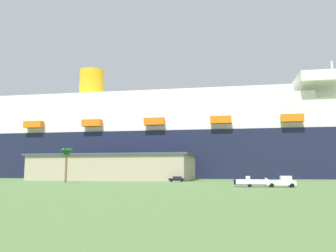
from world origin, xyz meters
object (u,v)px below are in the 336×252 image
object	(u,v)px
cruise_ship	(164,142)
pickup_truck	(282,182)
parked_car_black_coupe	(177,179)
small_boat_on_trailer	(255,182)
palm_tree	(67,155)

from	to	relation	value
cruise_ship	pickup_truck	distance (m)	88.58
cruise_ship	parked_car_black_coupe	size ratio (longest dim) A/B	56.78
small_boat_on_trailer	palm_tree	distance (m)	51.82
parked_car_black_coupe	cruise_ship	bearing A→B (deg)	101.02
small_boat_on_trailer	palm_tree	bearing A→B (deg)	156.85
palm_tree	parked_car_black_coupe	xyz separation A→B (m)	(29.32, 8.30, -6.51)
small_boat_on_trailer	parked_car_black_coupe	size ratio (longest dim) A/B	1.77
pickup_truck	parked_car_black_coupe	distance (m)	36.91
cruise_ship	palm_tree	distance (m)	63.86
cruise_ship	parked_car_black_coupe	world-z (taller)	cruise_ship
palm_tree	small_boat_on_trailer	bearing A→B (deg)	-23.15
cruise_ship	pickup_truck	xyz separation A→B (m)	(33.30, -80.77, -14.59)
cruise_ship	palm_tree	size ratio (longest dim) A/B	28.57
small_boat_on_trailer	parked_car_black_coupe	distance (m)	33.70
small_boat_on_trailer	parked_car_black_coupe	world-z (taller)	small_boat_on_trailer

